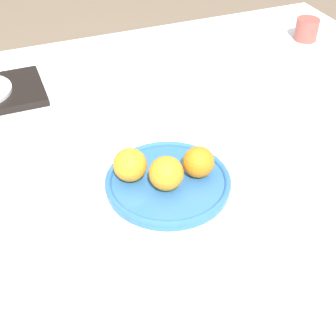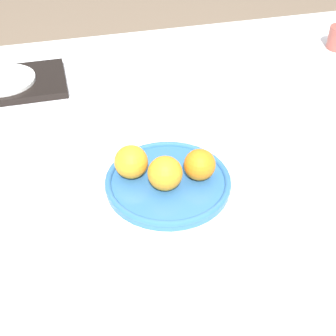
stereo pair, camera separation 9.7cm
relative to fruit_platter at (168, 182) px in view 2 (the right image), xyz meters
name	(u,v)px [view 2 (the right image)]	position (x,y,z in m)	size (l,w,h in m)	color
ground_plane	(179,280)	(0.12, 0.29, -0.76)	(12.00, 12.00, 0.00)	#7A6651
table	(181,208)	(0.12, 0.29, -0.39)	(1.56, 1.01, 0.75)	white
fruit_platter	(168,182)	(0.00, 0.00, 0.00)	(0.27, 0.27, 0.02)	#336BAD
orange_0	(131,162)	(-0.07, 0.04, 0.04)	(0.07, 0.07, 0.07)	orange
orange_1	(165,173)	(-0.01, -0.02, 0.04)	(0.07, 0.07, 0.07)	orange
orange_2	(200,165)	(0.07, -0.01, 0.04)	(0.07, 0.07, 0.07)	orange
serving_tray	(5,85)	(-0.34, 0.52, 0.00)	(0.34, 0.21, 0.02)	black
side_plate	(3,80)	(-0.34, 0.52, 0.01)	(0.18, 0.18, 0.01)	silver
napkin	(289,107)	(0.39, 0.22, -0.01)	(0.15, 0.13, 0.01)	white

